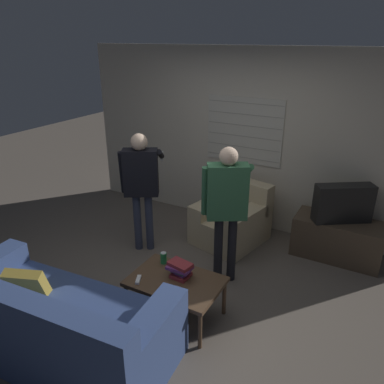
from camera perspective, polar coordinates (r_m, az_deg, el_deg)
The scene contains 12 objects.
ground_plane at distance 4.35m, azimuth -2.98°, elevation -15.00°, with size 16.00×16.00×0.00m, color #665B51.
wall_back at distance 5.45m, azimuth 8.16°, elevation 7.79°, with size 5.20×0.08×2.55m.
couch_blue at distance 3.68m, azimuth -20.29°, elevation -18.41°, with size 2.17×1.12×0.87m.
armchair_beige at distance 5.22m, azimuth 6.22°, elevation -4.19°, with size 0.96×1.05×0.80m.
coffee_table at distance 3.82m, azimuth -2.49°, elevation -13.74°, with size 0.91×0.61×0.44m.
tv_stand at distance 5.17m, azimuth 21.24°, elevation -6.67°, with size 1.08×0.49×0.52m.
tv at distance 4.96m, azimuth 22.03°, elevation -1.60°, with size 0.70×0.56×0.48m.
person_left_standing at distance 4.75m, azimuth -7.76°, elevation 2.03°, with size 0.53×0.80×1.58m.
person_right_standing at distance 4.07m, azimuth 5.34°, elevation -1.17°, with size 0.54×0.80×1.61m.
book_stack at distance 3.79m, azimuth -1.81°, elevation -11.66°, with size 0.26×0.19×0.16m.
soda_can at distance 4.01m, azimuth -4.36°, elevation -9.98°, with size 0.07×0.07×0.13m.
spare_remote at distance 3.81m, azimuth -8.18°, elevation -13.06°, with size 0.09×0.13×0.02m.
Camera 1 is at (1.86, -2.90, 2.66)m, focal length 35.00 mm.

